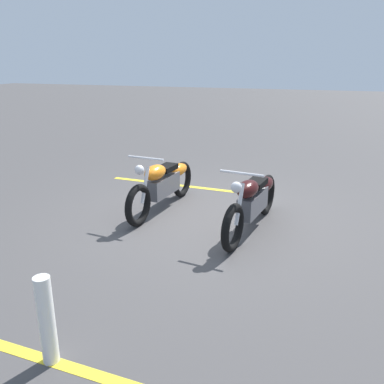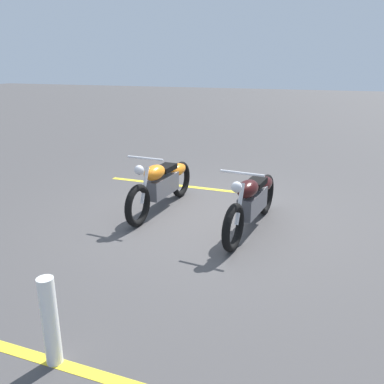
% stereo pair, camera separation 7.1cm
% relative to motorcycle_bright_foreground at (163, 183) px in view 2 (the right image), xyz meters
% --- Properties ---
extents(ground_plane, '(60.00, 60.00, 0.00)m').
position_rel_motorcycle_bright_foreground_xyz_m(ground_plane, '(0.17, 0.80, -0.46)').
color(ground_plane, '#474444').
extents(motorcycle_bright_foreground, '(2.23, 0.62, 1.04)m').
position_rel_motorcycle_bright_foreground_xyz_m(motorcycle_bright_foreground, '(0.00, 0.00, 0.00)').
color(motorcycle_bright_foreground, black).
rests_on(motorcycle_bright_foreground, ground).
extents(motorcycle_dark_foreground, '(2.22, 0.62, 1.04)m').
position_rel_motorcycle_bright_foreground_xyz_m(motorcycle_dark_foreground, '(0.40, 1.62, 0.00)').
color(motorcycle_dark_foreground, black).
rests_on(motorcycle_dark_foreground, ground).
extents(bollard_post, '(0.14, 0.14, 0.82)m').
position_rel_motorcycle_bright_foreground_xyz_m(bollard_post, '(3.82, 0.52, -0.05)').
color(bollard_post, white).
rests_on(bollard_post, ground).
extents(parking_stripe_near, '(0.28, 3.20, 0.01)m').
position_rel_motorcycle_bright_foreground_xyz_m(parking_stripe_near, '(-1.35, -0.14, -0.46)').
color(parking_stripe_near, yellow).
rests_on(parking_stripe_near, ground).
extents(parking_stripe_mid, '(0.28, 3.20, 0.01)m').
position_rel_motorcycle_bright_foreground_xyz_m(parking_stripe_mid, '(3.83, 0.66, -0.46)').
color(parking_stripe_mid, yellow).
rests_on(parking_stripe_mid, ground).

